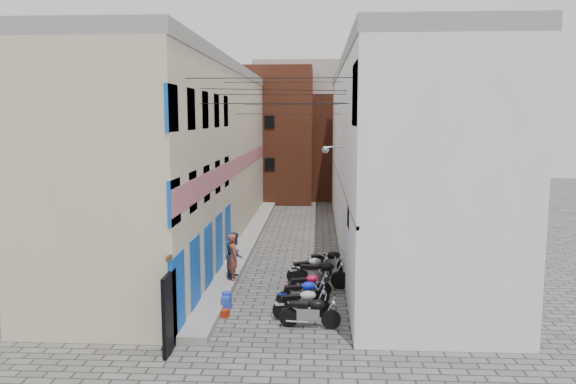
% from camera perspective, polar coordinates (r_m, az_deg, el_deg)
% --- Properties ---
extents(ground, '(90.00, 90.00, 0.00)m').
position_cam_1_polar(ground, '(16.18, -2.47, -15.51)').
color(ground, '#52504D').
rests_on(ground, ground).
extents(plinth, '(0.90, 26.00, 0.25)m').
position_cam_1_polar(plinth, '(28.71, -4.03, -4.92)').
color(plinth, gray).
rests_on(plinth, ground).
extents(building_left, '(5.10, 27.00, 9.00)m').
position_cam_1_polar(building_left, '(28.56, -9.99, 3.79)').
color(building_left, '#C2B092').
rests_on(building_left, ground).
extents(building_right, '(5.94, 26.00, 9.00)m').
position_cam_1_polar(building_right, '(28.08, 10.33, 3.73)').
color(building_right, silver).
rests_on(building_right, ground).
extents(building_far_brick_left, '(6.00, 6.00, 10.00)m').
position_cam_1_polar(building_far_brick_left, '(42.97, -1.54, 5.82)').
color(building_far_brick_left, brown).
rests_on(building_far_brick_left, ground).
extents(building_far_brick_right, '(5.00, 6.00, 8.00)m').
position_cam_1_polar(building_far_brick_right, '(44.89, 5.07, 4.60)').
color(building_far_brick_right, brown).
rests_on(building_far_brick_right, ground).
extents(building_far_concrete, '(8.00, 5.00, 11.00)m').
position_cam_1_polar(building_far_concrete, '(48.84, 1.39, 6.63)').
color(building_far_concrete, gray).
rests_on(building_far_concrete, ground).
extents(far_shopfront, '(2.00, 0.30, 2.40)m').
position_cam_1_polar(far_shopfront, '(40.36, 0.99, 0.30)').
color(far_shopfront, black).
rests_on(far_shopfront, ground).
extents(overhead_wires, '(5.80, 13.02, 1.32)m').
position_cam_1_polar(overhead_wires, '(22.51, -0.66, 9.59)').
color(overhead_wires, black).
rests_on(overhead_wires, ground).
extents(motorcycle_a, '(1.92, 0.75, 1.09)m').
position_cam_1_polar(motorcycle_a, '(17.36, 2.24, -11.94)').
color(motorcycle_a, black).
rests_on(motorcycle_a, ground).
extents(motorcycle_b, '(1.96, 0.97, 1.08)m').
position_cam_1_polar(motorcycle_b, '(18.13, 1.39, -11.07)').
color(motorcycle_b, '#AAAAAF').
rests_on(motorcycle_b, ground).
extents(motorcycle_c, '(1.91, 0.96, 1.06)m').
position_cam_1_polar(motorcycle_c, '(19.14, 1.52, -10.10)').
color(motorcycle_c, '#0D1CCD').
rests_on(motorcycle_c, ground).
extents(motorcycle_d, '(1.81, 0.94, 1.00)m').
position_cam_1_polar(motorcycle_d, '(20.10, 2.01, -9.32)').
color(motorcycle_d, red).
rests_on(motorcycle_d, ground).
extents(motorcycle_e, '(2.18, 0.81, 1.24)m').
position_cam_1_polar(motorcycle_e, '(21.13, 3.29, -8.13)').
color(motorcycle_e, black).
rests_on(motorcycle_e, ground).
extents(motorcycle_f, '(1.98, 1.36, 1.10)m').
position_cam_1_polar(motorcycle_f, '(22.05, 2.22, -7.64)').
color(motorcycle_f, '#98989D').
rests_on(motorcycle_f, ground).
extents(motorcycle_g, '(2.10, 0.96, 1.17)m').
position_cam_1_polar(motorcycle_g, '(22.95, 4.10, -6.95)').
color(motorcycle_g, black).
rests_on(motorcycle_g, ground).
extents(person_a, '(0.59, 0.74, 1.77)m').
position_cam_1_polar(person_a, '(21.32, -5.59, -6.58)').
color(person_a, brown).
rests_on(person_a, plinth).
extents(person_b, '(0.77, 0.93, 1.76)m').
position_cam_1_polar(person_b, '(21.70, -5.43, -6.34)').
color(person_b, '#34394E').
rests_on(person_b, plinth).
extents(water_jug_near, '(0.34, 0.34, 0.48)m').
position_cam_1_polar(water_jug_near, '(18.92, -6.39, -11.27)').
color(water_jug_near, blue).
rests_on(water_jug_near, ground).
extents(water_jug_far, '(0.45, 0.45, 0.55)m').
position_cam_1_polar(water_jug_far, '(19.21, -6.23, -10.88)').
color(water_jug_far, blue).
rests_on(water_jug_far, ground).
extents(red_crate, '(0.42, 0.35, 0.24)m').
position_cam_1_polar(red_crate, '(18.50, -6.64, -12.12)').
color(red_crate, '#98240A').
rests_on(red_crate, ground).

